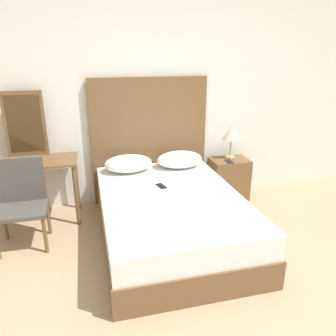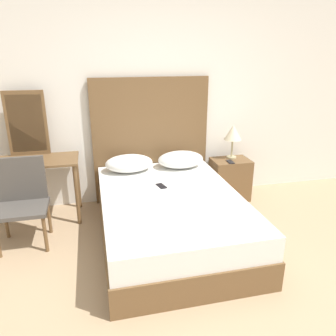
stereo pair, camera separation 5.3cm
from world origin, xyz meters
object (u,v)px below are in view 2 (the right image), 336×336
object	(u,v)px
nightstand	(230,179)
table_lamp	(233,133)
bed	(170,217)
phone_on_bed	(161,186)
phone_on_nightstand	(230,162)
chair	(22,197)
vanity_desk	(30,170)

from	to	relation	value
nightstand	table_lamp	distance (m)	0.61
table_lamp	bed	bearing A→B (deg)	-140.42
phone_on_bed	table_lamp	size ratio (longest dim) A/B	0.37
phone_on_bed	bed	bearing A→B (deg)	-78.69
phone_on_bed	phone_on_nightstand	world-z (taller)	phone_on_nightstand
bed	chair	world-z (taller)	chair
bed	phone_on_bed	xyz separation A→B (m)	(-0.04, 0.22, 0.26)
table_lamp	phone_on_nightstand	size ratio (longest dim) A/B	2.88
phone_on_nightstand	phone_on_bed	bearing A→B (deg)	-154.50
table_lamp	phone_on_nightstand	bearing A→B (deg)	-117.98
phone_on_nightstand	chair	distance (m)	2.46
phone_on_bed	nightstand	size ratio (longest dim) A/B	0.30
bed	phone_on_bed	bearing A→B (deg)	101.31
nightstand	chair	size ratio (longest dim) A/B	0.62
table_lamp	chair	bearing A→B (deg)	-167.56
bed	table_lamp	xyz separation A→B (m)	(1.04, 0.86, 0.63)
chair	table_lamp	bearing A→B (deg)	12.44
table_lamp	phone_on_nightstand	distance (m)	0.38
table_lamp	chair	distance (m)	2.61
phone_on_bed	vanity_desk	bearing A→B (deg)	159.25
table_lamp	vanity_desk	bearing A→B (deg)	-177.54
phone_on_nightstand	nightstand	bearing A→B (deg)	60.23
bed	phone_on_bed	world-z (taller)	phone_on_bed
vanity_desk	nightstand	bearing A→B (deg)	0.84
phone_on_nightstand	chair	xyz separation A→B (m)	(-2.43, -0.40, -0.06)
chair	nightstand	bearing A→B (deg)	11.04
vanity_desk	phone_on_nightstand	bearing A→B (deg)	-1.26
phone_on_nightstand	chair	world-z (taller)	chair
phone_on_bed	phone_on_nightstand	bearing A→B (deg)	25.50
table_lamp	chair	size ratio (longest dim) A/B	0.50
bed	chair	xyz separation A→B (m)	(-1.47, 0.31, 0.24)
bed	vanity_desk	xyz separation A→B (m)	(-1.45, 0.76, 0.37)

